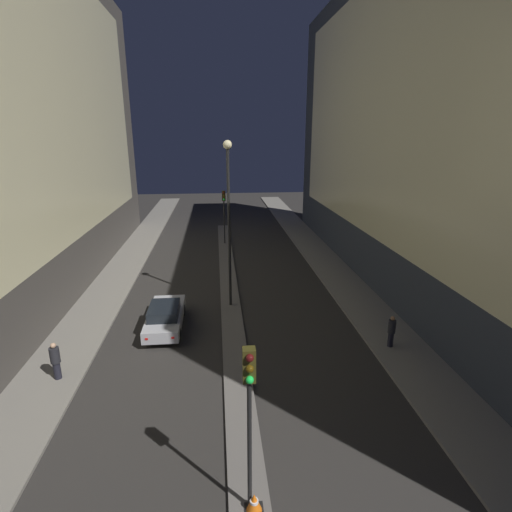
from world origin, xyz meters
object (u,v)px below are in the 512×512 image
pedestrian_on_right_sidewalk (391,331)px  traffic_light_mid (224,205)px  traffic_cone_far (254,503)px  traffic_light_near (249,396)px  car_left_lane (165,316)px  street_lamp (229,204)px  pedestrian_on_left_sidewalk (55,360)px

pedestrian_on_right_sidewalk → traffic_light_mid: bearing=110.6°
traffic_cone_far → traffic_light_near: bearing=130.6°
traffic_light_mid → pedestrian_on_right_sidewalk: traffic_light_mid is taller
traffic_cone_far → car_left_lane: (-3.65, 11.28, 0.33)m
street_lamp → car_left_lane: 7.00m
street_lamp → traffic_cone_far: bearing=-89.6°
traffic_light_mid → pedestrian_on_right_sidewalk: 21.35m
pedestrian_on_left_sidewalk → pedestrian_on_right_sidewalk: pedestrian_on_left_sidewalk is taller
traffic_cone_far → pedestrian_on_left_sidewalk: 10.31m
traffic_light_near → traffic_cone_far: bearing=-49.4°
car_left_lane → traffic_light_near: bearing=-72.4°
traffic_cone_far → pedestrian_on_right_sidewalk: pedestrian_on_right_sidewalk is taller
street_lamp → pedestrian_on_left_sidewalk: size_ratio=5.78×
street_lamp → pedestrian_on_right_sidewalk: bearing=-37.3°
street_lamp → car_left_lane: street_lamp is taller
traffic_light_near → traffic_light_mid: bearing=90.0°
car_left_lane → pedestrian_on_right_sidewalk: (11.01, -3.17, 0.22)m
pedestrian_on_left_sidewalk → pedestrian_on_right_sidewalk: size_ratio=1.04×
traffic_light_mid → traffic_cone_far: (0.10, -27.92, -3.30)m
traffic_light_near → street_lamp: bearing=90.0°
traffic_light_near → pedestrian_on_left_sidewalk: traffic_light_near is taller
traffic_light_mid → street_lamp: 14.36m
traffic_cone_far → car_left_lane: size_ratio=0.12×
traffic_cone_far → pedestrian_on_right_sidewalk: bearing=47.8°
car_left_lane → pedestrian_on_right_sidewalk: bearing=-16.1°
pedestrian_on_left_sidewalk → car_left_lane: bearing=47.7°
pedestrian_on_right_sidewalk → traffic_cone_far: bearing=-132.2°
traffic_cone_far → street_lamp: bearing=90.4°
street_lamp → traffic_cone_far: street_lamp is taller
street_lamp → traffic_cone_far: size_ratio=16.70×
pedestrian_on_right_sidewalk → pedestrian_on_left_sidewalk: bearing=-175.6°
traffic_light_near → traffic_light_mid: same height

